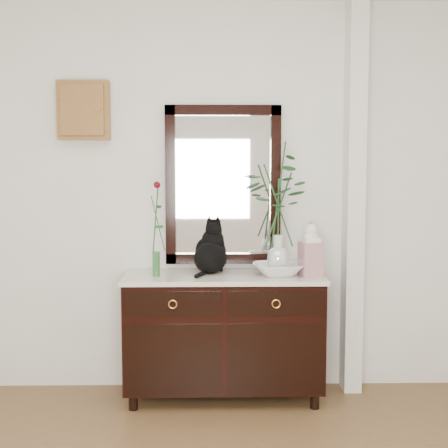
{
  "coord_description": "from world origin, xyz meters",
  "views": [
    {
      "loc": [
        0.02,
        -2.37,
        1.58
      ],
      "look_at": [
        0.1,
        1.63,
        1.2
      ],
      "focal_mm": 50.0,
      "sensor_mm": 36.0,
      "label": 1
    }
  ],
  "objects_px": {
    "sideboard": "(224,330)",
    "cat": "(210,247)",
    "lotus_bowl": "(278,269)",
    "ginger_jar": "(311,249)"
  },
  "relations": [
    {
      "from": "cat",
      "to": "lotus_bowl",
      "type": "distance_m",
      "value": 0.48
    },
    {
      "from": "lotus_bowl",
      "to": "ginger_jar",
      "type": "distance_m",
      "value": 0.26
    },
    {
      "from": "cat",
      "to": "ginger_jar",
      "type": "distance_m",
      "value": 0.67
    },
    {
      "from": "sideboard",
      "to": "lotus_bowl",
      "type": "xyz_separation_m",
      "value": [
        0.36,
        -0.02,
        0.42
      ]
    },
    {
      "from": "sideboard",
      "to": "cat",
      "type": "distance_m",
      "value": 0.56
    },
    {
      "from": "sideboard",
      "to": "cat",
      "type": "bearing_deg",
      "value": 141.07
    },
    {
      "from": "ginger_jar",
      "to": "sideboard",
      "type": "bearing_deg",
      "value": 173.47
    },
    {
      "from": "cat",
      "to": "ginger_jar",
      "type": "xyz_separation_m",
      "value": [
        0.66,
        -0.14,
        0.0
      ]
    },
    {
      "from": "sideboard",
      "to": "lotus_bowl",
      "type": "relative_size",
      "value": 4.08
    },
    {
      "from": "cat",
      "to": "lotus_bowl",
      "type": "height_order",
      "value": "cat"
    }
  ]
}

